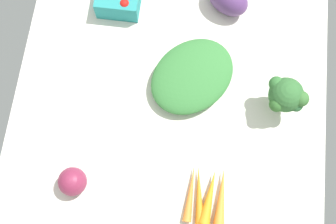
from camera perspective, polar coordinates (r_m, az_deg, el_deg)
The scene contains 5 objects.
tablecloth at distance 103.56cm, azimuth 0.00°, elevation -0.46°, with size 104.00×76.00×2.00cm, color silver.
red_onion_near_basket at distance 98.47cm, azimuth -12.72°, elevation -9.11°, with size 6.50×6.50×6.50cm, color maroon.
carrot_bunch at distance 98.17cm, azimuth 5.42°, elevation -11.23°, with size 14.42×9.72×2.84cm.
broccoli_head at distance 99.66cm, azimuth 15.55°, elevation 2.09°, with size 8.26×9.05×11.80cm.
leafy_greens_clump at distance 103.08cm, azimuth 3.27°, elevation 4.86°, with size 22.06×17.25×5.27cm, color #367938.
Camera 1 is at (-27.87, -3.35, 100.68)cm, focal length 45.35 mm.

